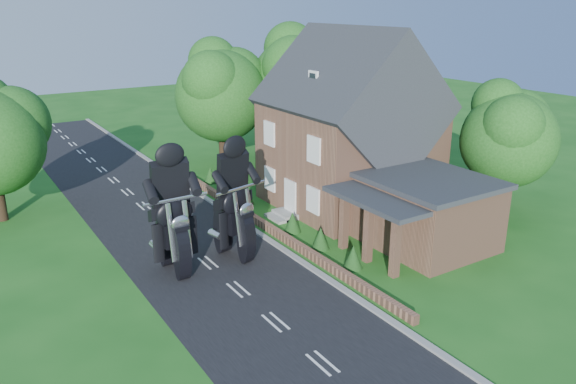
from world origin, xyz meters
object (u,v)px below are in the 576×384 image
house (350,132)px  motorcycle_follow (175,254)px  garden_wall (266,226)px  motorcycle_lead (235,240)px  annex (425,211)px

house → motorcycle_follow: bearing=-165.6°
garden_wall → house: (6.19, 1.00, 4.14)m
garden_wall → motorcycle_lead: (-2.96, -2.15, 0.68)m
house → annex: size_ratio=1.45×
garden_wall → annex: 8.19m
house → motorcycle_lead: (-9.15, -3.15, -3.46)m
house → motorcycle_follow: house is taller
annex → motorcycle_lead: annex is taller
garden_wall → house: house is taller
house → garden_wall: bearing=-170.8°
annex → motorcycle_follow: 12.07m
annex → motorcycle_lead: bearing=156.8°
motorcycle_lead → motorcycle_follow: bearing=-14.2°
motorcycle_lead → house: bearing=-174.2°
house → motorcycle_lead: 10.28m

